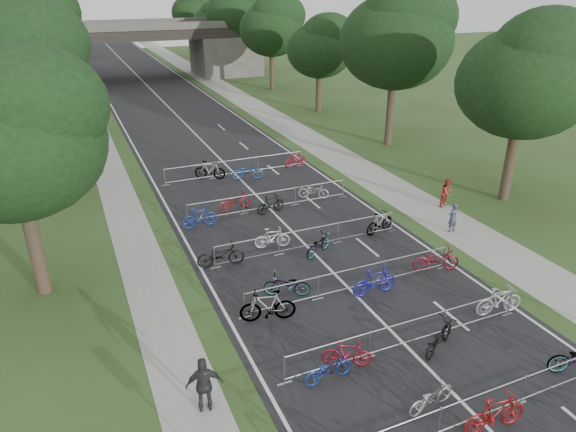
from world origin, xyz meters
name	(u,v)px	position (x,y,z in m)	size (l,w,h in m)	color
road	(164,102)	(0.00, 50.00, 0.01)	(11.00, 140.00, 0.01)	black
sidewalk_right	(237,96)	(8.00, 50.00, 0.01)	(3.00, 140.00, 0.01)	gray
sidewalk_left	(88,109)	(-7.50, 50.00, 0.01)	(2.00, 140.00, 0.01)	gray
lane_markings	(164,103)	(0.00, 50.00, 0.00)	(0.12, 140.00, 0.00)	silver
overpass_bridge	(138,51)	(0.00, 65.00, 3.53)	(31.00, 8.00, 7.05)	#43413C
tree_left_0	(13,137)	(-11.39, 15.93, 6.49)	(6.72, 6.72, 10.25)	#33261C
tree_right_0	(528,78)	(13.11, 15.93, 6.92)	(7.17, 7.17, 10.93)	#33261C
tree_left_1	(20,67)	(-11.39, 27.93, 7.30)	(7.56, 7.56, 11.53)	#33261C
tree_right_1	(398,37)	(13.11, 27.93, 7.90)	(8.18, 8.18, 12.47)	#33261C
tree_left_2	(24,32)	(-11.39, 39.93, 8.12)	(8.40, 8.40, 12.81)	#33261C
tree_right_2	(321,48)	(13.11, 39.93, 5.95)	(6.16, 6.16, 9.39)	#33261C
tree_left_3	(31,40)	(-11.39, 51.93, 6.49)	(6.72, 6.72, 10.25)	#33261C
tree_right_3	(273,27)	(13.11, 51.93, 6.92)	(7.17, 7.17, 10.93)	#33261C
tree_left_4	(32,22)	(-11.39, 63.93, 7.30)	(7.56, 7.56, 11.53)	#33261C
tree_right_4	(238,12)	(13.11, 63.93, 7.90)	(8.18, 8.18, 12.47)	#33261C
tree_left_5	(32,9)	(-11.39, 75.93, 8.12)	(8.40, 8.40, 12.81)	#33261C
tree_right_5	(213,22)	(13.11, 75.93, 5.95)	(6.16, 6.16, 9.39)	#33261C
tree_left_6	(36,17)	(-11.39, 87.93, 6.49)	(6.72, 6.72, 10.25)	#33261C
tree_right_6	(193,11)	(13.11, 87.93, 6.92)	(7.17, 7.17, 10.93)	#33261C
barrier_row_1	(482,406)	(0.00, 3.60, 0.55)	(9.70, 0.08, 1.10)	gray
barrier_row_2	(408,333)	(0.00, 7.20, 0.55)	(9.70, 0.08, 1.10)	gray
barrier_row_3	(352,280)	(0.00, 11.00, 0.55)	(9.70, 0.08, 1.10)	gray
barrier_row_4	(309,238)	(0.00, 15.00, 0.55)	(9.70, 0.08, 1.10)	gray
barrier_row_5	(270,200)	(0.00, 20.00, 0.55)	(9.70, 0.08, 1.10)	gray
barrier_row_6	(236,167)	(0.00, 26.00, 0.55)	(9.70, 0.08, 1.10)	gray
bike_5	(431,397)	(-1.07, 4.53, 0.44)	(0.58, 1.67, 0.88)	#919298
bike_6	(495,414)	(0.07, 3.19, 0.60)	(0.57, 2.01, 1.21)	maroon
bike_8	(328,369)	(-3.27, 6.80, 0.45)	(0.59, 1.71, 0.90)	navy
bike_9	(347,354)	(-2.40, 7.14, 0.50)	(0.47, 1.67, 1.00)	maroon
bike_10	(439,337)	(0.89, 6.63, 0.52)	(0.70, 2.00, 1.05)	black
bike_11	(499,301)	(4.30, 7.41, 0.59)	(0.55, 1.95, 1.17)	#9D9FA4
bike_12	(268,306)	(-3.86, 10.50, 0.63)	(0.59, 2.10, 1.26)	gray
bike_13	(287,285)	(-2.56, 11.73, 0.49)	(0.66, 1.88, 0.99)	gray
bike_14	(375,282)	(0.72, 10.44, 0.59)	(0.55, 1.95, 1.17)	navy
bike_15	(436,259)	(4.21, 11.00, 0.54)	(0.71, 2.04, 1.07)	maroon
bike_16	(220,255)	(-4.30, 15.09, 0.55)	(0.73, 2.10, 1.10)	black
bike_17	(272,238)	(-1.56, 15.76, 0.51)	(0.48, 1.71, 1.03)	#BABAC2
bike_18	(318,245)	(0.14, 14.36, 0.48)	(0.63, 1.82, 0.96)	gray
bike_19	(380,223)	(3.97, 15.12, 0.56)	(0.52, 1.86, 1.12)	gray
bike_20	(200,217)	(-4.14, 19.33, 0.56)	(0.53, 1.86, 1.12)	navy
bike_21	(235,201)	(-1.82, 20.69, 0.51)	(0.68, 1.96, 1.03)	maroon
bike_22	(271,204)	(-0.14, 19.55, 0.51)	(0.48, 1.71, 1.03)	black
bike_23	(314,191)	(2.91, 20.46, 0.46)	(0.62, 1.77, 0.93)	#9C9BA2
bike_25	(210,170)	(-1.74, 25.99, 0.60)	(0.56, 1.98, 1.19)	gray
bike_26	(247,172)	(0.44, 24.98, 0.52)	(0.69, 1.97, 1.04)	#1C489C
bike_27	(296,159)	(4.30, 26.05, 0.52)	(0.48, 1.72, 1.03)	maroon
pedestrian_a	(453,218)	(7.37, 13.76, 0.77)	(0.57, 0.37, 1.55)	#34344E
pedestrian_b	(447,193)	(9.20, 16.45, 0.82)	(0.79, 0.62, 1.63)	maroon
pedestrian_c	(204,385)	(-7.14, 7.16, 0.93)	(1.09, 0.45, 1.85)	#29292B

